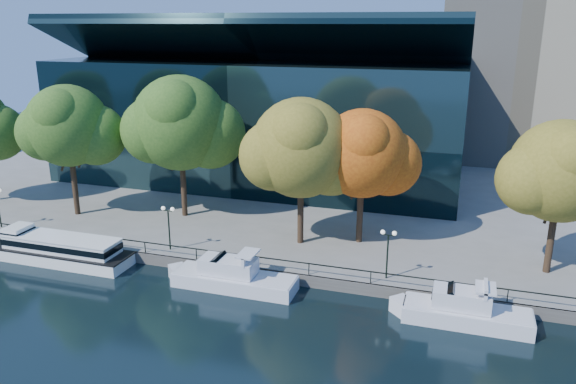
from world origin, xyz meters
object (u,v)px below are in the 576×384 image
(cruiser_near, at_px, (229,276))
(lamp_1, at_px, (168,218))
(tree_3, at_px, (303,150))
(tree_5, at_px, (563,174))
(tree_2, at_px, (181,125))
(tour_boat, at_px, (54,248))
(tree_4, at_px, (364,156))
(tree_1, at_px, (69,128))
(lamp_2, at_px, (388,243))
(cruiser_far, at_px, (461,310))

(cruiser_near, xyz_separation_m, lamp_1, (-7.21, 3.44, 2.98))
(tree_3, relative_size, tree_5, 1.07)
(cruiser_near, distance_m, tree_2, 18.50)
(tour_boat, bearing_deg, lamp_1, 18.67)
(tree_3, height_order, tree_4, tree_3)
(tree_1, xyz_separation_m, tree_4, (29.90, 1.33, -1.07))
(lamp_1, bearing_deg, tree_4, 23.71)
(cruiser_near, relative_size, lamp_1, 2.76)
(tour_boat, height_order, tree_3, tree_3)
(lamp_2, bearing_deg, tree_4, 115.77)
(cruiser_near, bearing_deg, tree_2, 129.85)
(tree_4, xyz_separation_m, lamp_1, (-15.88, -6.98, -5.20))
(tree_2, distance_m, tree_3, 14.22)
(cruiser_near, xyz_separation_m, tree_4, (8.68, 10.42, 8.18))
(tree_5, distance_m, lamp_2, 14.45)
(tour_boat, bearing_deg, cruiser_near, -0.47)
(tree_3, distance_m, lamp_2, 11.42)
(tree_2, relative_size, lamp_1, 3.62)
(lamp_1, bearing_deg, tour_boat, -161.33)
(cruiser_far, bearing_deg, tree_5, 52.58)
(tree_4, bearing_deg, cruiser_far, -49.11)
(tour_boat, relative_size, lamp_1, 3.76)
(tree_3, relative_size, tree_4, 1.08)
(cruiser_near, height_order, lamp_2, lamp_2)
(cruiser_far, relative_size, tree_3, 0.74)
(tree_4, relative_size, lamp_1, 3.06)
(tree_2, xyz_separation_m, tree_3, (13.73, -3.61, -0.87))
(tree_4, distance_m, lamp_2, 9.33)
(tour_boat, distance_m, tree_5, 43.07)
(lamp_1, bearing_deg, cruiser_near, -25.53)
(cruiser_far, distance_m, tree_4, 16.20)
(tour_boat, xyz_separation_m, cruiser_far, (34.82, -0.30, -0.20))
(cruiser_far, bearing_deg, cruiser_near, 179.48)
(tour_boat, relative_size, tree_2, 1.04)
(tree_1, relative_size, tree_5, 1.09)
(tree_2, bearing_deg, lamp_1, -71.39)
(tour_boat, xyz_separation_m, lamp_1, (9.77, 3.30, 2.76))
(tree_2, bearing_deg, tree_3, -14.73)
(lamp_2, bearing_deg, tree_3, 148.91)
(tour_boat, bearing_deg, tree_1, 115.37)
(tree_3, bearing_deg, cruiser_far, -31.41)
(tour_boat, relative_size, lamp_2, 3.76)
(tree_3, distance_m, lamp_1, 13.25)
(tree_5, relative_size, lamp_2, 3.10)
(tree_2, height_order, lamp_1, tree_2)
(tour_boat, distance_m, cruiser_near, 16.98)
(tree_4, bearing_deg, tree_2, 174.74)
(cruiser_near, bearing_deg, cruiser_far, -0.52)
(tour_boat, bearing_deg, tree_4, 21.83)
(tree_2, height_order, tree_3, tree_2)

